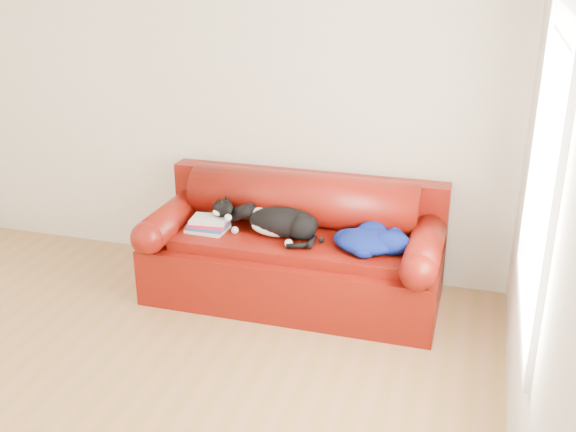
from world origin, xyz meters
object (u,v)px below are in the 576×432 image
(sofa_base, at_px, (294,268))
(blanket, at_px, (370,240))
(book_stack, at_px, (209,224))
(cat, at_px, (282,223))

(sofa_base, xyz_separation_m, blanket, (0.57, -0.09, 0.33))
(sofa_base, distance_m, book_stack, 0.70)
(book_stack, xyz_separation_m, cat, (0.54, 0.05, 0.05))
(cat, relative_size, blanket, 1.16)
(sofa_base, bearing_deg, blanket, -8.82)
(sofa_base, height_order, cat, cat)
(sofa_base, height_order, book_stack, book_stack)
(book_stack, bearing_deg, sofa_base, 9.28)
(sofa_base, relative_size, cat, 3.04)
(sofa_base, relative_size, blanket, 3.52)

